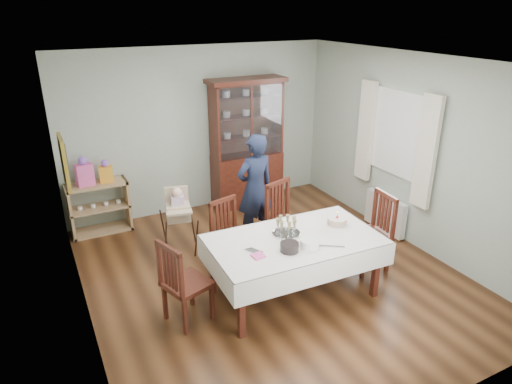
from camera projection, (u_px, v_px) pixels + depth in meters
floor at (271, 274)px, 5.97m from camera, size 5.00×5.00×0.00m
room_shell at (253, 139)px, 5.76m from camera, size 5.00×5.00×5.00m
dining_table at (294, 266)px, 5.43m from camera, size 2.04×1.22×0.76m
china_cabinet at (247, 141)px, 7.72m from camera, size 1.30×0.48×2.18m
sideboard at (100, 207)px, 6.96m from camera, size 0.90×0.38×0.80m
picture_frame at (64, 162)px, 5.07m from camera, size 0.04×0.48×0.58m
window at (398, 134)px, 6.56m from camera, size 0.04×1.02×1.22m
curtain_left at (427, 152)px, 6.06m from camera, size 0.07×0.30×1.55m
curtain_right at (366, 131)px, 7.08m from camera, size 0.07×0.30×1.55m
radiator at (385, 213)px, 7.01m from camera, size 0.10×0.80×0.55m
chair_far_left at (232, 251)px, 5.95m from camera, size 0.54×0.54×0.98m
chair_far_right at (287, 235)px, 6.30m from camera, size 0.60×0.60×1.06m
chair_end_left at (187, 297)px, 5.01m from camera, size 0.57×0.57×1.00m
chair_end_right at (369, 246)px, 6.03m from camera, size 0.50×0.50×1.04m
woman at (255, 189)px, 6.58m from camera, size 0.63×0.45×1.63m
high_chair at (179, 227)px, 6.38m from camera, size 0.52×0.52×0.98m
champagne_tray at (286, 229)px, 5.37m from camera, size 0.34×0.34×0.20m
birthday_cake at (337, 222)px, 5.59m from camera, size 0.27×0.27×0.19m
plate_stack_dark at (289, 247)px, 5.01m from camera, size 0.22×0.22×0.10m
plate_stack_white at (309, 243)px, 5.09m from camera, size 0.25×0.25×0.10m
napkin_stack at (258, 256)px, 4.91m from camera, size 0.14×0.14×0.02m
cutlery at (251, 252)px, 5.00m from camera, size 0.18×0.21×0.01m
cake_knife at (331, 246)px, 5.11m from camera, size 0.28×0.19×0.01m
gift_bag_pink at (84, 173)px, 6.66m from camera, size 0.26×0.19×0.45m
gift_bag_orange at (106, 172)px, 6.80m from camera, size 0.21×0.17×0.35m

